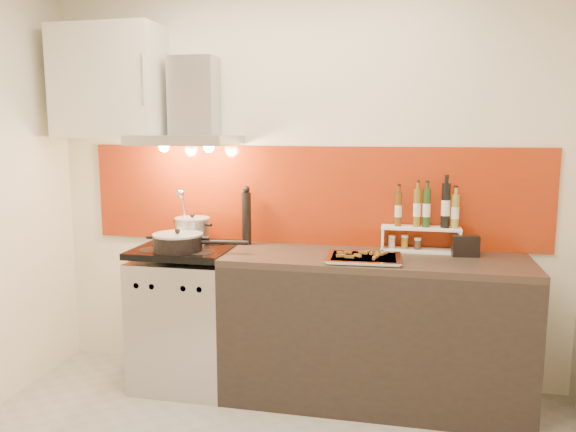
% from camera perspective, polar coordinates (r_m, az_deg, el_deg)
% --- Properties ---
extents(back_wall, '(3.40, 0.02, 2.60)m').
position_cam_1_polar(back_wall, '(3.67, 1.49, 3.36)').
color(back_wall, silver).
rests_on(back_wall, ground).
extents(backsplash, '(3.00, 0.02, 0.64)m').
position_cam_1_polar(backsplash, '(3.66, 2.22, 2.08)').
color(backsplash, '#902407').
rests_on(backsplash, back_wall).
extents(range_stove, '(0.60, 0.60, 0.91)m').
position_cam_1_polar(range_stove, '(3.76, -10.17, -10.05)').
color(range_stove, '#B7B7BA').
rests_on(range_stove, ground).
extents(counter, '(1.80, 0.60, 0.90)m').
position_cam_1_polar(counter, '(3.50, 8.71, -11.29)').
color(counter, black).
rests_on(counter, ground).
extents(range_hood, '(0.62, 0.50, 0.61)m').
position_cam_1_polar(range_hood, '(3.69, -9.87, 10.15)').
color(range_hood, '#B7B7BA').
rests_on(range_hood, back_wall).
extents(upper_cabinet, '(0.70, 0.35, 0.72)m').
position_cam_1_polar(upper_cabinet, '(3.93, -17.66, 12.81)').
color(upper_cabinet, beige).
rests_on(upper_cabinet, back_wall).
extents(stock_pot, '(0.23, 0.23, 0.20)m').
position_cam_1_polar(stock_pot, '(3.72, -9.67, -1.44)').
color(stock_pot, '#B7B7BA').
rests_on(stock_pot, range_stove).
extents(saute_pan, '(0.59, 0.30, 0.14)m').
position_cam_1_polar(saute_pan, '(3.51, -11.02, -2.61)').
color(saute_pan, black).
rests_on(saute_pan, range_stove).
extents(utensil_jar, '(0.08, 0.12, 0.37)m').
position_cam_1_polar(utensil_jar, '(3.66, -10.61, -1.33)').
color(utensil_jar, silver).
rests_on(utensil_jar, range_stove).
extents(pepper_mill, '(0.06, 0.06, 0.39)m').
position_cam_1_polar(pepper_mill, '(3.67, -4.24, -0.02)').
color(pepper_mill, black).
rests_on(pepper_mill, counter).
extents(step_shelf, '(0.48, 0.13, 0.43)m').
position_cam_1_polar(step_shelf, '(3.53, 13.73, -0.86)').
color(step_shelf, white).
rests_on(step_shelf, counter).
extents(caddy_box, '(0.16, 0.08, 0.13)m').
position_cam_1_polar(caddy_box, '(3.49, 17.59, -2.97)').
color(caddy_box, black).
rests_on(caddy_box, counter).
extents(baking_tray, '(0.44, 0.35, 0.03)m').
position_cam_1_polar(baking_tray, '(3.27, 7.69, -4.20)').
color(baking_tray, silver).
rests_on(baking_tray, counter).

